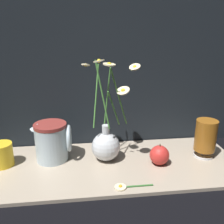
{
  "coord_description": "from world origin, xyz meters",
  "views": [
    {
      "loc": [
        -0.1,
        -0.78,
        0.47
      ],
      "look_at": [
        -0.01,
        0.0,
        0.21
      ],
      "focal_mm": 40.0,
      "sensor_mm": 36.0,
      "label": 1
    }
  ],
  "objects_px": {
    "yellow_mug": "(1,155)",
    "orange_fruit": "(159,155)",
    "tea_glass": "(206,136)",
    "vase_with_flowers": "(106,143)",
    "ceramic_pitcher": "(52,140)"
  },
  "relations": [
    {
      "from": "yellow_mug",
      "to": "orange_fruit",
      "type": "xyz_separation_m",
      "value": [
        0.55,
        -0.06,
        -0.01
      ]
    },
    {
      "from": "tea_glass",
      "to": "yellow_mug",
      "type": "bearing_deg",
      "value": 178.31
    },
    {
      "from": "yellow_mug",
      "to": "tea_glass",
      "type": "distance_m",
      "value": 0.74
    },
    {
      "from": "orange_fruit",
      "to": "tea_glass",
      "type": "bearing_deg",
      "value": 11.05
    },
    {
      "from": "vase_with_flowers",
      "to": "ceramic_pitcher",
      "type": "distance_m",
      "value": 0.2
    },
    {
      "from": "vase_with_flowers",
      "to": "ceramic_pitcher",
      "type": "bearing_deg",
      "value": 172.28
    },
    {
      "from": "ceramic_pitcher",
      "to": "tea_glass",
      "type": "xyz_separation_m",
      "value": [
        0.56,
        -0.04,
        0.0
      ]
    },
    {
      "from": "vase_with_flowers",
      "to": "yellow_mug",
      "type": "distance_m",
      "value": 0.37
    },
    {
      "from": "vase_with_flowers",
      "to": "ceramic_pitcher",
      "type": "height_order",
      "value": "vase_with_flowers"
    },
    {
      "from": "yellow_mug",
      "to": "tea_glass",
      "type": "bearing_deg",
      "value": -1.69
    },
    {
      "from": "vase_with_flowers",
      "to": "yellow_mug",
      "type": "xyz_separation_m",
      "value": [
        -0.37,
        0.0,
        -0.03
      ]
    },
    {
      "from": "yellow_mug",
      "to": "orange_fruit",
      "type": "relative_size",
      "value": 1.11
    },
    {
      "from": "ceramic_pitcher",
      "to": "yellow_mug",
      "type": "bearing_deg",
      "value": -172.55
    },
    {
      "from": "orange_fruit",
      "to": "ceramic_pitcher",
      "type": "bearing_deg",
      "value": 167.95
    },
    {
      "from": "yellow_mug",
      "to": "orange_fruit",
      "type": "distance_m",
      "value": 0.56
    }
  ]
}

